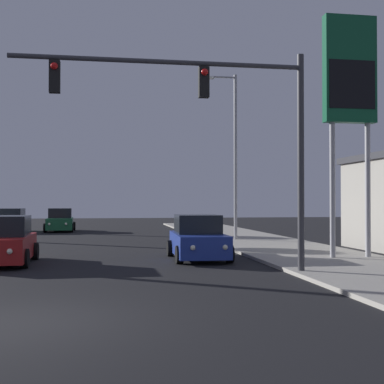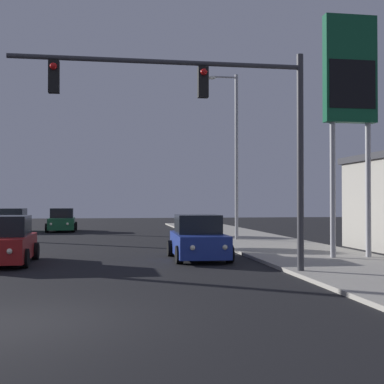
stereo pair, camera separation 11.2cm
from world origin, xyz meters
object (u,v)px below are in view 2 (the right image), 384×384
Objects in this scene: car_red at (4,242)px; traffic_light_mast at (218,113)px; gas_station_sign at (350,83)px; car_white at (13,221)px; car_blue at (198,239)px; street_lamp at (234,148)px; car_green at (62,221)px.

traffic_light_mast reaches higher than car_red.
car_white is at bearing 126.62° from gas_station_sign.
traffic_light_mast is (9.82, -24.28, 4.03)m from car_white.
car_blue is 22.07m from car_white.
street_lamp is at bearing -110.12° from car_blue.
traffic_light_mast is 0.95× the size of gas_station_sign.
traffic_light_mast is at bearing 113.63° from car_white.
car_red is at bearing 175.93° from gas_station_sign.
car_green is at bearing 131.31° from street_lamp.
traffic_light_mast is 6.88m from gas_station_sign.
gas_station_sign reaches higher than car_red.
car_red is 6.97m from car_blue.
car_green is 15.91m from street_lamp.
car_white is at bearing -82.43° from car_red.
traffic_light_mast reaches higher than car_blue.
car_white is at bearing 112.03° from traffic_light_mast.
car_green is 0.48× the size of street_lamp.
car_white is 0.48× the size of gas_station_sign.
car_red is 1.00× the size of car_white.
car_red and car_blue have the same top height.
gas_station_sign is at bearing 174.81° from car_red.
street_lamp is at bearing 102.09° from gas_station_sign.
car_green is at bearing 119.85° from gas_station_sign.
car_blue is 0.48× the size of gas_station_sign.
car_green is 25.17m from gas_station_sign.
car_blue is at bearing 118.62° from car_white.
traffic_light_mast is at bearing 146.82° from car_red.
car_green is at bearing -173.29° from car_white.
car_green is at bearing -69.55° from car_blue.
car_green is 25.73m from traffic_light_mast.
street_lamp is at bearing 141.87° from car_white.
car_green is 0.51× the size of traffic_light_mast.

